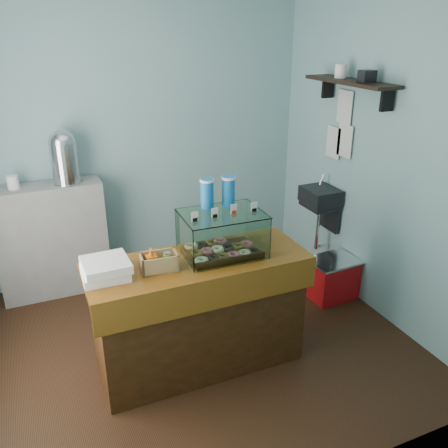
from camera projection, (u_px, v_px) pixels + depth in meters
name	position (u px, v px, depth m)	size (l,w,h in m)	color
ground	(190.00, 343.00, 3.94)	(3.50, 3.50, 0.00)	black
room_shell	(186.00, 140.00, 3.29)	(3.54, 3.04, 2.82)	#77A6AE
counter	(199.00, 313.00, 3.55)	(1.60, 0.60, 0.90)	#43210D
back_shelf	(52.00, 240.00, 4.51)	(1.00, 0.32, 1.10)	gray
display_case	(221.00, 231.00, 3.43)	(0.60, 0.45, 0.54)	black
condiment_crate	(158.00, 262.00, 3.22)	(0.26, 0.17, 0.17)	#A57A52
pastry_boxes	(105.00, 269.00, 3.13)	(0.32, 0.32, 0.12)	white
coffee_urn	(64.00, 156.00, 4.25)	(0.27, 0.27, 0.49)	silver
red_cooler	(332.00, 278.00, 4.55)	(0.47, 0.37, 0.40)	#B60E11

